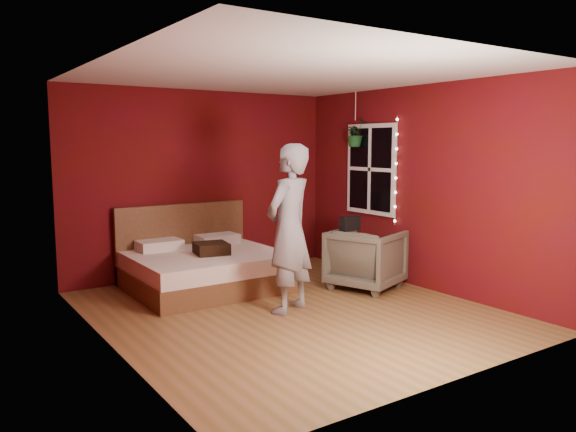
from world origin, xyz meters
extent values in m
plane|color=olive|center=(0.00, 0.00, 0.00)|extent=(4.50, 4.50, 0.00)
cube|color=#570916|center=(0.00, 2.26, 1.30)|extent=(4.00, 0.02, 2.60)
cube|color=#570916|center=(0.00, -2.26, 1.30)|extent=(4.00, 0.02, 2.60)
cube|color=#570916|center=(-2.01, 0.00, 1.30)|extent=(0.02, 4.50, 2.60)
cube|color=#570916|center=(2.01, 0.00, 1.30)|extent=(0.02, 4.50, 2.60)
cube|color=silver|center=(0.00, 0.00, 2.61)|extent=(4.00, 4.50, 0.02)
cube|color=white|center=(1.97, 0.90, 1.50)|extent=(0.04, 0.97, 1.27)
cube|color=black|center=(1.96, 0.90, 1.50)|extent=(0.02, 0.85, 1.15)
cube|color=white|center=(1.95, 0.90, 1.50)|extent=(0.03, 0.05, 1.15)
cube|color=white|center=(1.95, 0.90, 1.50)|extent=(0.03, 0.85, 0.05)
cylinder|color=silver|center=(1.94, 0.38, 1.50)|extent=(0.01, 0.01, 1.45)
sphere|color=#FFF2CC|center=(1.94, 0.38, 0.83)|extent=(0.04, 0.04, 0.04)
sphere|color=#FFF2CC|center=(1.94, 0.38, 1.02)|extent=(0.04, 0.04, 0.04)
sphere|color=#FFF2CC|center=(1.94, 0.38, 1.21)|extent=(0.04, 0.04, 0.04)
sphere|color=#FFF2CC|center=(1.94, 0.38, 1.40)|extent=(0.04, 0.04, 0.04)
sphere|color=#FFF2CC|center=(1.94, 0.38, 1.60)|extent=(0.04, 0.04, 0.04)
sphere|color=#FFF2CC|center=(1.94, 0.38, 1.79)|extent=(0.04, 0.04, 0.04)
sphere|color=#FFF2CC|center=(1.94, 0.38, 1.98)|extent=(0.04, 0.04, 0.04)
sphere|color=#FFF2CC|center=(1.94, 0.38, 2.17)|extent=(0.04, 0.04, 0.04)
cube|color=brown|center=(-0.36, 1.40, 0.13)|extent=(1.88, 1.60, 0.26)
cube|color=white|center=(-0.36, 1.40, 0.37)|extent=(1.84, 1.57, 0.21)
cube|color=brown|center=(-0.36, 2.16, 0.52)|extent=(1.88, 0.08, 1.03)
cube|color=silver|center=(-0.78, 1.94, 0.54)|extent=(0.56, 0.36, 0.13)
cube|color=silver|center=(0.06, 1.94, 0.54)|extent=(0.56, 0.36, 0.13)
imported|color=gray|center=(-0.02, 0.01, 0.93)|extent=(0.80, 0.68, 1.86)
imported|color=#5C5748|center=(1.37, 0.30, 0.38)|extent=(1.08, 1.06, 0.77)
cube|color=black|center=(1.15, 0.37, 0.86)|extent=(0.26, 0.13, 0.18)
cube|color=black|center=(-0.33, 1.32, 0.54)|extent=(0.47, 0.47, 0.14)
cylinder|color=silver|center=(1.88, 1.15, 2.39)|extent=(0.01, 0.01, 0.41)
imported|color=#1A5B28|center=(1.88, 1.15, 2.00)|extent=(0.39, 0.35, 0.37)
camera|label=1|loc=(-3.42, -5.03, 1.86)|focal=35.00mm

